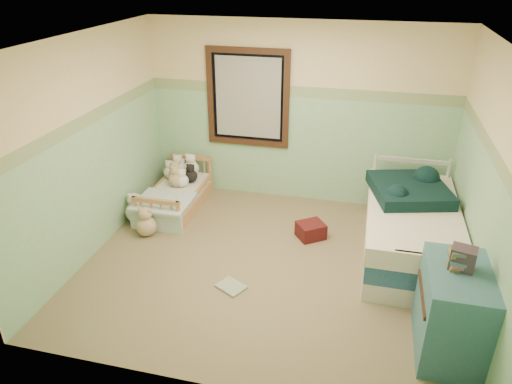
% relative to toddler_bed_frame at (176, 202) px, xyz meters
% --- Properties ---
extents(floor, '(4.20, 3.60, 0.02)m').
position_rel_toddler_bed_frame_xyz_m(floor, '(1.57, -1.05, -0.09)').
color(floor, '#74664C').
rests_on(floor, ground).
extents(ceiling, '(4.20, 3.60, 0.02)m').
position_rel_toddler_bed_frame_xyz_m(ceiling, '(1.57, -1.05, 2.43)').
color(ceiling, silver).
rests_on(ceiling, wall_back).
extents(wall_back, '(4.20, 0.04, 2.50)m').
position_rel_toddler_bed_frame_xyz_m(wall_back, '(1.57, 0.75, 1.17)').
color(wall_back, beige).
rests_on(wall_back, floor).
extents(wall_front, '(4.20, 0.04, 2.50)m').
position_rel_toddler_bed_frame_xyz_m(wall_front, '(1.57, -2.85, 1.17)').
color(wall_front, beige).
rests_on(wall_front, floor).
extents(wall_left, '(0.04, 3.60, 2.50)m').
position_rel_toddler_bed_frame_xyz_m(wall_left, '(-0.53, -1.05, 1.17)').
color(wall_left, beige).
rests_on(wall_left, floor).
extents(wall_right, '(0.04, 3.60, 2.50)m').
position_rel_toddler_bed_frame_xyz_m(wall_right, '(3.67, -1.05, 1.17)').
color(wall_right, beige).
rests_on(wall_right, floor).
extents(wainscot_mint, '(4.20, 0.01, 1.50)m').
position_rel_toddler_bed_frame_xyz_m(wainscot_mint, '(1.57, 0.74, 0.67)').
color(wainscot_mint, '#7EB58D').
rests_on(wainscot_mint, floor).
extents(border_strip, '(4.20, 0.01, 0.15)m').
position_rel_toddler_bed_frame_xyz_m(border_strip, '(1.57, 0.74, 1.49)').
color(border_strip, '#4A714A').
rests_on(border_strip, wall_back).
extents(window_frame, '(1.16, 0.06, 1.36)m').
position_rel_toddler_bed_frame_xyz_m(window_frame, '(0.87, 0.71, 1.37)').
color(window_frame, '#351D11').
rests_on(window_frame, wall_back).
extents(window_blinds, '(0.92, 0.01, 1.12)m').
position_rel_toddler_bed_frame_xyz_m(window_blinds, '(0.87, 0.72, 1.37)').
color(window_blinds, '#BABAB3').
rests_on(window_blinds, window_frame).
extents(toddler_bed_frame, '(0.66, 1.32, 0.17)m').
position_rel_toddler_bed_frame_xyz_m(toddler_bed_frame, '(0.00, 0.00, 0.00)').
color(toddler_bed_frame, '#9C6335').
rests_on(toddler_bed_frame, floor).
extents(toddler_mattress, '(0.60, 1.26, 0.12)m').
position_rel_toddler_bed_frame_xyz_m(toddler_mattress, '(0.00, 0.00, 0.14)').
color(toddler_mattress, silver).
rests_on(toddler_mattress, toddler_bed_frame).
extents(patchwork_quilt, '(0.71, 0.66, 0.03)m').
position_rel_toddler_bed_frame_xyz_m(patchwork_quilt, '(0.00, -0.41, 0.22)').
color(patchwork_quilt, '#6DA2DB').
rests_on(patchwork_quilt, toddler_mattress).
extents(plush_bed_brown, '(0.20, 0.20, 0.20)m').
position_rel_toddler_bed_frame_xyz_m(plush_bed_brown, '(-0.15, 0.50, 0.31)').
color(plush_bed_brown, brown).
rests_on(plush_bed_brown, toddler_mattress).
extents(plush_bed_white, '(0.23, 0.23, 0.23)m').
position_rel_toddler_bed_frame_xyz_m(plush_bed_white, '(0.05, 0.50, 0.32)').
color(plush_bed_white, white).
rests_on(plush_bed_white, toddler_mattress).
extents(plush_bed_tan, '(0.20, 0.20, 0.20)m').
position_rel_toddler_bed_frame_xyz_m(plush_bed_tan, '(-0.10, 0.28, 0.30)').
color(plush_bed_tan, tan).
rests_on(plush_bed_tan, toddler_mattress).
extents(plush_bed_dark, '(0.19, 0.19, 0.19)m').
position_rel_toddler_bed_frame_xyz_m(plush_bed_dark, '(0.13, 0.28, 0.30)').
color(plush_bed_dark, black).
rests_on(plush_bed_dark, toddler_mattress).
extents(plush_floor_cream, '(0.28, 0.28, 0.28)m').
position_rel_toddler_bed_frame_xyz_m(plush_floor_cream, '(-0.38, -0.48, 0.05)').
color(plush_floor_cream, silver).
rests_on(plush_floor_cream, floor).
extents(plush_floor_tan, '(0.26, 0.26, 0.26)m').
position_rel_toddler_bed_frame_xyz_m(plush_floor_tan, '(-0.09, -0.78, 0.05)').
color(plush_floor_tan, tan).
rests_on(plush_floor_tan, floor).
extents(twin_bed_frame, '(0.97, 1.95, 0.22)m').
position_rel_toddler_bed_frame_xyz_m(twin_bed_frame, '(3.12, -0.49, 0.03)').
color(twin_bed_frame, silver).
rests_on(twin_bed_frame, floor).
extents(twin_boxspring, '(0.97, 1.95, 0.22)m').
position_rel_toddler_bed_frame_xyz_m(twin_boxspring, '(3.12, -0.49, 0.25)').
color(twin_boxspring, navy).
rests_on(twin_boxspring, twin_bed_frame).
extents(twin_mattress, '(1.01, 1.98, 0.22)m').
position_rel_toddler_bed_frame_xyz_m(twin_mattress, '(3.12, -0.49, 0.47)').
color(twin_mattress, white).
rests_on(twin_mattress, twin_boxspring).
extents(teal_blanket, '(1.03, 1.06, 0.14)m').
position_rel_toddler_bed_frame_xyz_m(teal_blanket, '(3.07, -0.19, 0.65)').
color(teal_blanket, black).
rests_on(teal_blanket, twin_mattress).
extents(dresser, '(0.53, 0.85, 0.85)m').
position_rel_toddler_bed_frame_xyz_m(dresser, '(3.39, -1.95, 0.34)').
color(dresser, '#37656D').
rests_on(dresser, floor).
extents(book_stack, '(0.23, 0.20, 0.20)m').
position_rel_toddler_bed_frame_xyz_m(book_stack, '(3.39, -1.90, 0.86)').
color(book_stack, '#522D35').
rests_on(book_stack, dresser).
extents(red_pillow, '(0.42, 0.41, 0.20)m').
position_rel_toddler_bed_frame_xyz_m(red_pillow, '(1.95, -0.34, 0.02)').
color(red_pillow, maroon).
rests_on(red_pillow, floor).
extents(floor_book, '(0.36, 0.33, 0.03)m').
position_rel_toddler_bed_frame_xyz_m(floor_book, '(1.26, -1.56, -0.07)').
color(floor_book, gold).
rests_on(floor_book, floor).
extents(extra_plush_0, '(0.18, 0.18, 0.18)m').
position_rel_toddler_bed_frame_xyz_m(extra_plush_0, '(0.06, 0.11, 0.30)').
color(extra_plush_0, white).
rests_on(extra_plush_0, toddler_mattress).
extents(extra_plush_1, '(0.17, 0.17, 0.17)m').
position_rel_toddler_bed_frame_xyz_m(extra_plush_1, '(-0.10, 0.52, 0.29)').
color(extra_plush_1, white).
rests_on(extra_plush_1, toddler_mattress).
extents(extra_plush_2, '(0.22, 0.22, 0.22)m').
position_rel_toddler_bed_frame_xyz_m(extra_plush_2, '(-0.14, 0.46, 0.31)').
color(extra_plush_2, silver).
rests_on(extra_plush_2, toddler_mattress).
extents(extra_plush_3, '(0.21, 0.21, 0.21)m').
position_rel_toddler_bed_frame_xyz_m(extra_plush_3, '(-0.02, 0.10, 0.31)').
color(extra_plush_3, tan).
rests_on(extra_plush_3, toddler_mattress).
extents(extra_plush_4, '(0.19, 0.19, 0.19)m').
position_rel_toddler_bed_frame_xyz_m(extra_plush_4, '(-0.21, 0.34, 0.30)').
color(extra_plush_4, silver).
rests_on(extra_plush_4, toddler_mattress).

